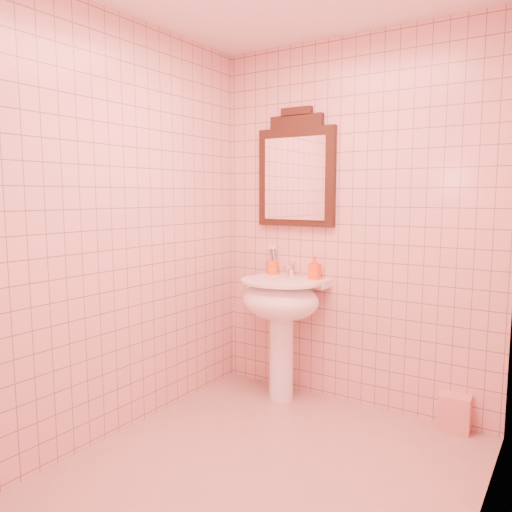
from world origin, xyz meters
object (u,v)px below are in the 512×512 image
Objects in this scene: soap_dispenser at (314,268)px; pedestal_sink at (281,308)px; towel at (455,413)px; toothbrush_cup at (272,267)px; mirror at (296,172)px.

pedestal_sink is at bearing -140.58° from soap_dispenser.
towel is at bearing -1.24° from soap_dispenser.
toothbrush_cup reaches higher than towel.
mirror is at bearing 164.11° from soap_dispenser.
soap_dispenser is (0.18, -0.04, -0.67)m from mirror.
soap_dispenser is at bearing 41.36° from pedestal_sink.
soap_dispenser reaches higher than pedestal_sink.
toothbrush_cup is at bearing -173.98° from mirror.
towel is (1.15, -0.03, -1.50)m from mirror.
toothbrush_cup is 0.36m from soap_dispenser.
mirror reaches higher than toothbrush_cup.
soap_dispenser reaches higher than towel.
mirror is at bearing 90.00° from pedestal_sink.
towel is (0.97, 0.01, -0.83)m from soap_dispenser.
towel is (1.15, 0.17, -0.55)m from pedestal_sink.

